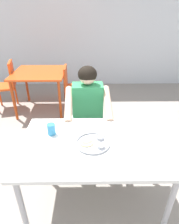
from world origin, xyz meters
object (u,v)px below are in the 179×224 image
at_px(diner_foreground, 88,110).
at_px(table_background_red, 40,76).
at_px(drinking_cup, 51,129).
at_px(chair_red_right, 72,85).
at_px(chair_foreground, 87,116).
at_px(table_foreground, 95,150).
at_px(chair_red_left, 8,82).
at_px(thali_tray, 93,143).

bearing_deg(diner_foreground, table_background_red, 121.73).
xyz_separation_m(drinking_cup, chair_red_right, (0.04, 1.88, -0.31)).
bearing_deg(chair_foreground, table_foreground, -86.10).
bearing_deg(drinking_cup, chair_red_left, 120.30).
relative_size(diner_foreground, table_background_red, 1.32).
xyz_separation_m(thali_tray, drinking_cup, (-0.35, 0.14, 0.04)).
bearing_deg(table_foreground, diner_foreground, 94.78).
relative_size(thali_tray, chair_foreground, 0.34).
bearing_deg(table_background_red, thali_tray, -66.40).
xyz_separation_m(drinking_cup, chair_red_left, (-1.13, 1.93, -0.27)).
relative_size(table_foreground, drinking_cup, 12.05).
bearing_deg(chair_red_left, chair_foreground, -39.86).
bearing_deg(chair_red_right, chair_foreground, -76.91).
bearing_deg(diner_foreground, chair_red_left, 135.46).
xyz_separation_m(chair_foreground, table_background_red, (-0.84, 1.14, 0.16)).
height_order(drinking_cup, diner_foreground, diner_foreground).
bearing_deg(table_foreground, thali_tray, -140.16).
bearing_deg(thali_tray, chair_red_right, 98.73).
bearing_deg(drinking_cup, chair_foreground, 66.87).
bearing_deg(table_background_red, chair_foreground, -53.76).
bearing_deg(table_foreground, chair_red_left, 126.03).
xyz_separation_m(table_foreground, chair_foreground, (-0.06, 0.86, -0.17)).
bearing_deg(chair_red_left, diner_foreground, -44.54).
distance_m(chair_foreground, chair_red_left, 1.88).
relative_size(drinking_cup, diner_foreground, 0.09).
bearing_deg(chair_red_left, table_background_red, -5.80).
bearing_deg(diner_foreground, thali_tray, -86.68).
xyz_separation_m(diner_foreground, table_background_red, (-0.84, 1.36, -0.05)).
height_order(chair_foreground, table_background_red, chair_foreground).
bearing_deg(chair_red_right, drinking_cup, -91.35).
bearing_deg(table_foreground, table_background_red, 114.11).
bearing_deg(drinking_cup, thali_tray, -21.80).
bearing_deg(chair_foreground, table_background_red, 126.24).
bearing_deg(drinking_cup, chair_red_right, 88.65).
bearing_deg(drinking_cup, table_foreground, -19.19).
bearing_deg(chair_foreground, drinking_cup, -113.13).
bearing_deg(thali_tray, table_background_red, 113.60).
xyz_separation_m(drinking_cup, diner_foreground, (0.32, 0.51, -0.09)).
relative_size(table_background_red, chair_red_right, 1.08).
bearing_deg(table_background_red, chair_red_left, 174.20).
height_order(table_foreground, diner_foreground, diner_foreground).
bearing_deg(chair_red_right, table_background_red, -179.16).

